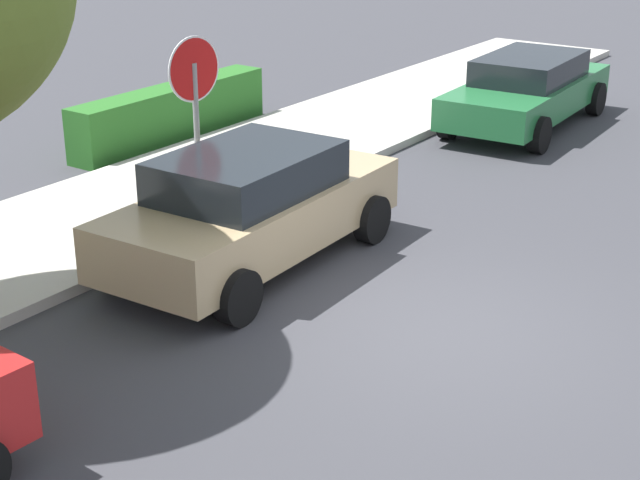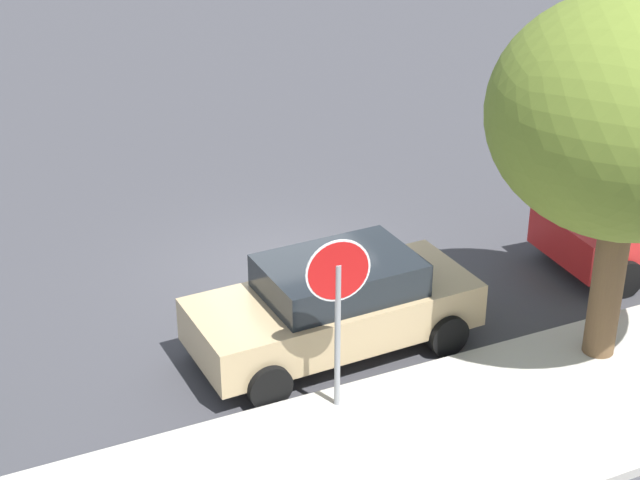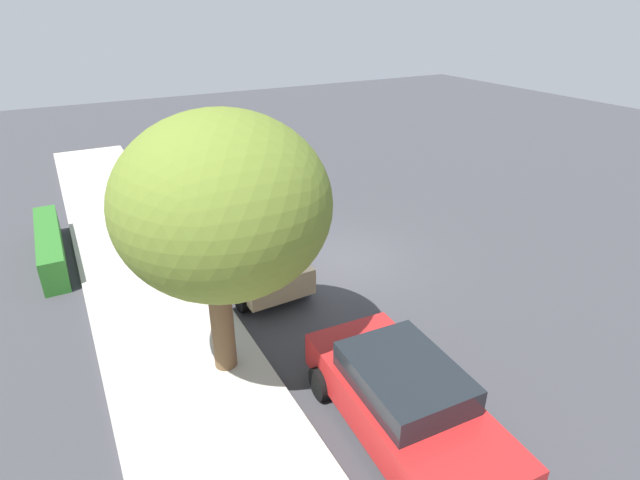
{
  "view_description": "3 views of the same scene",
  "coord_description": "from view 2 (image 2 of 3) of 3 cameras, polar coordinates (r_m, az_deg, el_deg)",
  "views": [
    {
      "loc": [
        -8.49,
        -4.54,
        4.81
      ],
      "look_at": [
        -0.44,
        1.13,
        0.9
      ],
      "focal_mm": 55.0,
      "sensor_mm": 36.0,
      "label": 1
    },
    {
      "loc": [
        5.7,
        13.88,
        7.98
      ],
      "look_at": [
        -0.02,
        1.52,
        1.25
      ],
      "focal_mm": 55.0,
      "sensor_mm": 36.0,
      "label": 2
    },
    {
      "loc": [
        -11.27,
        6.73,
        6.97
      ],
      "look_at": [
        -0.23,
        0.75,
        0.9
      ],
      "focal_mm": 28.0,
      "sensor_mm": 36.0,
      "label": 3
    }
  ],
  "objects": [
    {
      "name": "ground_plane",
      "position": [
        17.0,
        -2.21,
        -1.74
      ],
      "size": [
        60.0,
        60.0,
        0.0
      ],
      "primitive_type": "plane",
      "color": "#38383D"
    },
    {
      "name": "sidewalk_curb",
      "position": [
        12.99,
        7.09,
        -11.48
      ],
      "size": [
        32.0,
        3.13,
        0.14
      ],
      "primitive_type": "cube",
      "color": "#B2ADA3",
      "rests_on": "ground_plane"
    },
    {
      "name": "stop_sign",
      "position": [
        12.51,
        1.05,
        -3.24
      ],
      "size": [
        0.87,
        0.11,
        2.61
      ],
      "color": "gray",
      "rests_on": "ground_plane"
    },
    {
      "name": "parked_car_tan",
      "position": [
        14.41,
        0.87,
        -3.75
      ],
      "size": [
        4.31,
        2.08,
        1.48
      ],
      "color": "tan",
      "rests_on": "ground_plane"
    },
    {
      "name": "street_tree_near_corner",
      "position": [
        13.79,
        17.61,
        6.89
      ],
      "size": [
        3.88,
        3.88,
        5.38
      ],
      "color": "brown",
      "rests_on": "ground_plane"
    }
  ]
}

